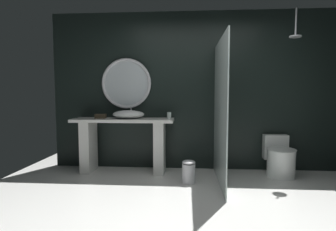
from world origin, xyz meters
TOP-DOWN VIEW (x-y plane):
  - ground_plane at (0.00, 0.00)m, footprint 5.76×5.76m
  - back_wall_panel at (0.00, 1.90)m, footprint 4.80×0.10m
  - vanity_counter at (-1.15, 1.59)m, footprint 1.61×0.49m
  - vessel_sink at (-1.07, 1.63)m, footprint 0.51×0.42m
  - tumbler_cup at (-0.42, 1.64)m, footprint 0.07×0.07m
  - tissue_box at (-1.52, 1.58)m, footprint 0.16×0.12m
  - round_wall_mirror at (-1.15, 1.81)m, footprint 0.84×0.05m
  - shower_glass_panel at (0.33, 1.15)m, footprint 0.02×1.39m
  - rain_shower_head at (1.44, 1.49)m, footprint 0.17×0.17m
  - toilet at (1.29, 1.54)m, footprint 0.42×0.59m
  - waste_bin at (-0.10, 1.11)m, footprint 0.19×0.19m

SIDE VIEW (x-z plane):
  - ground_plane at x=0.00m, z-range 0.00..0.00m
  - waste_bin at x=-0.10m, z-range 0.00..0.33m
  - toilet at x=1.29m, z-range -0.04..0.57m
  - vanity_counter at x=-1.15m, z-range 0.09..0.95m
  - tissue_box at x=-1.52m, z-range 0.86..0.93m
  - tumbler_cup at x=-0.42m, z-range 0.86..0.97m
  - vessel_sink at x=-1.07m, z-range 0.84..1.02m
  - shower_glass_panel at x=0.33m, z-range 0.00..2.01m
  - back_wall_panel at x=0.00m, z-range 0.00..2.60m
  - round_wall_mirror at x=-1.15m, z-range 1.01..1.85m
  - rain_shower_head at x=1.44m, z-range 1.94..2.36m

